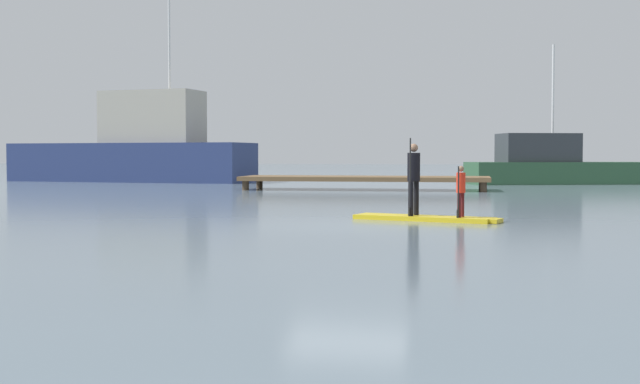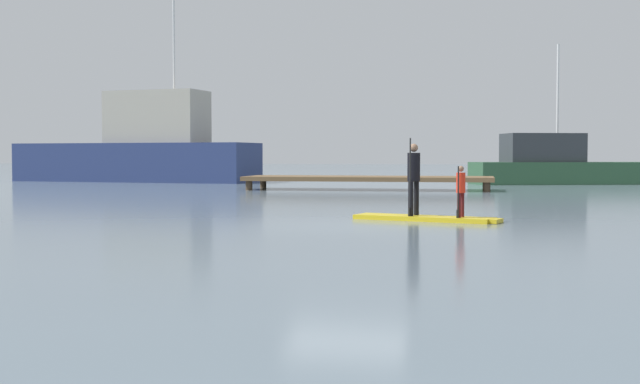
{
  "view_description": "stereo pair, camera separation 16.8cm",
  "coord_description": "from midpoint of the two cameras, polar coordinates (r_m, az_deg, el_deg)",
  "views": [
    {
      "loc": [
        2.44,
        -16.86,
        1.45
      ],
      "look_at": [
        -0.83,
        1.51,
        0.62
      ],
      "focal_mm": 46.45,
      "sensor_mm": 36.0,
      "label": 1
    },
    {
      "loc": [
        2.61,
        -16.83,
        1.45
      ],
      "look_at": [
        -0.83,
        1.51,
        0.62
      ],
      "focal_mm": 46.45,
      "sensor_mm": 36.0,
      "label": 2
    }
  ],
  "objects": [
    {
      "name": "fishing_boat_white_large",
      "position": [
        46.62,
        -12.62,
        2.84
      ],
      "size": [
        14.15,
        5.37,
        13.4
      ],
      "color": "navy",
      "rests_on": "ground"
    },
    {
      "name": "paddleboard_near",
      "position": [
        18.52,
        7.09,
        -1.81
      ],
      "size": [
        3.34,
        1.66,
        0.1
      ],
      "color": "gold",
      "rests_on": "ground"
    },
    {
      "name": "fishing_boat_green_midground",
      "position": [
        43.33,
        15.58,
        1.78
      ],
      "size": [
        9.44,
        5.12,
        7.01
      ],
      "color": "#2D5638",
      "rests_on": "ground"
    },
    {
      "name": "paddler_child_solo",
      "position": [
        18.2,
        9.41,
        0.24
      ],
      "size": [
        0.25,
        0.38,
        1.12
      ],
      "color": "#4C1419",
      "rests_on": "paddleboard_near"
    },
    {
      "name": "ground_plane",
      "position": [
        17.09,
        1.57,
        -2.32
      ],
      "size": [
        240.0,
        240.0,
        0.0
      ],
      "primitive_type": "plane",
      "color": "slate"
    },
    {
      "name": "floating_dock",
      "position": [
        34.62,
        2.98,
        0.92
      ],
      "size": [
        10.28,
        2.94,
        0.57
      ],
      "color": "brown",
      "rests_on": "ground"
    },
    {
      "name": "paddler_adult",
      "position": [
        18.57,
        6.21,
        1.22
      ],
      "size": [
        0.36,
        0.49,
        1.73
      ],
      "color": "black",
      "rests_on": "paddleboard_near"
    }
  ]
}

